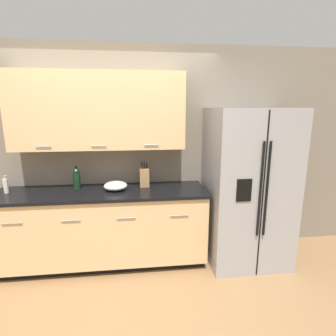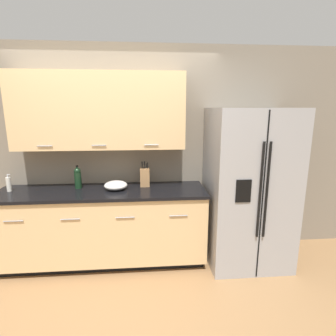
{
  "view_description": "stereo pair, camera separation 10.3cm",
  "coord_description": "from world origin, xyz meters",
  "px_view_note": "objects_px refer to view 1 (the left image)",
  "views": [
    {
      "loc": [
        0.28,
        -2.03,
        1.83
      ],
      "look_at": [
        0.62,
        0.93,
        1.17
      ],
      "focal_mm": 28.0,
      "sensor_mm": 36.0,
      "label": 1
    },
    {
      "loc": [
        0.38,
        -2.04,
        1.83
      ],
      "look_at": [
        0.62,
        0.93,
        1.17
      ],
      "focal_mm": 28.0,
      "sensor_mm": 36.0,
      "label": 2
    }
  ],
  "objects_px": {
    "wine_bottle": "(77,178)",
    "mixing_bowl": "(116,186)",
    "knife_block": "(145,177)",
    "soap_dispenser": "(6,186)",
    "refrigerator": "(247,187)"
  },
  "relations": [
    {
      "from": "wine_bottle",
      "to": "mixing_bowl",
      "type": "bearing_deg",
      "value": -11.19
    },
    {
      "from": "knife_block",
      "to": "soap_dispenser",
      "type": "xyz_separation_m",
      "value": [
        -1.55,
        -0.08,
        -0.03
      ]
    },
    {
      "from": "soap_dispenser",
      "to": "mixing_bowl",
      "type": "height_order",
      "value": "soap_dispenser"
    },
    {
      "from": "refrigerator",
      "to": "soap_dispenser",
      "type": "height_order",
      "value": "refrigerator"
    },
    {
      "from": "knife_block",
      "to": "soap_dispenser",
      "type": "relative_size",
      "value": 1.53
    },
    {
      "from": "wine_bottle",
      "to": "mixing_bowl",
      "type": "relative_size",
      "value": 1.02
    },
    {
      "from": "refrigerator",
      "to": "soap_dispenser",
      "type": "relative_size",
      "value": 9.11
    },
    {
      "from": "soap_dispenser",
      "to": "mixing_bowl",
      "type": "distance_m",
      "value": 1.21
    },
    {
      "from": "wine_bottle",
      "to": "soap_dispenser",
      "type": "height_order",
      "value": "wine_bottle"
    },
    {
      "from": "wine_bottle",
      "to": "knife_block",
      "type": "bearing_deg",
      "value": 1.08
    },
    {
      "from": "wine_bottle",
      "to": "soap_dispenser",
      "type": "xyz_separation_m",
      "value": [
        -0.76,
        -0.07,
        -0.04
      ]
    },
    {
      "from": "wine_bottle",
      "to": "soap_dispenser",
      "type": "distance_m",
      "value": 0.76
    },
    {
      "from": "knife_block",
      "to": "soap_dispenser",
      "type": "distance_m",
      "value": 1.55
    },
    {
      "from": "mixing_bowl",
      "to": "wine_bottle",
      "type": "bearing_deg",
      "value": 168.81
    },
    {
      "from": "knife_block",
      "to": "soap_dispenser",
      "type": "bearing_deg",
      "value": -177.0
    }
  ]
}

